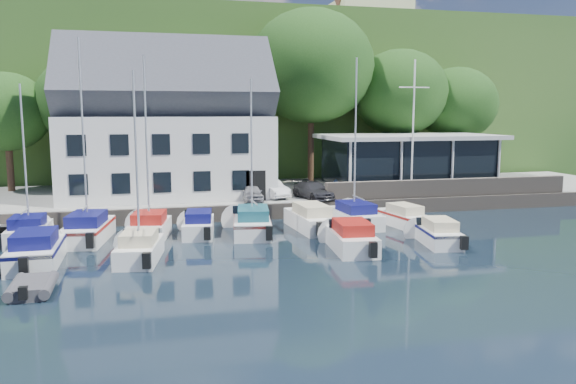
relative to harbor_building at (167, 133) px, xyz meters
name	(u,v)px	position (x,y,z in m)	size (l,w,h in m)	color
ground	(338,263)	(7.00, -16.50, -5.35)	(180.00, 180.00, 0.00)	black
quay	(264,196)	(7.00, 1.00, -4.85)	(60.00, 13.00, 1.00)	gray
quay_face	(283,211)	(7.00, -5.50, -4.85)	(60.00, 0.30, 1.00)	#60564D
hillside	(206,104)	(7.00, 45.50, 2.65)	(160.00, 75.00, 16.00)	#274B1C
field_patch	(249,55)	(15.00, 53.50, 10.80)	(50.00, 30.00, 0.30)	#5E6633
farmhouse	(370,16)	(29.00, 35.50, 14.75)	(10.40, 7.00, 8.20)	beige
harbor_building	(167,133)	(0.00, 0.00, 0.00)	(14.40, 8.20, 8.70)	silver
club_pavilion	(408,161)	(18.00, -0.50, -2.30)	(13.20, 7.20, 4.10)	black
seawall	(450,188)	(19.00, -5.10, -3.75)	(18.00, 0.50, 1.20)	#60564D
car_silver	(251,193)	(5.20, -3.99, -3.81)	(1.29, 3.19, 1.09)	#A3A3A7
car_white	(270,188)	(6.71, -2.70, -3.73)	(1.31, 3.74, 1.23)	silver
car_dgrey	(313,190)	(9.46, -3.94, -3.78)	(1.59, 3.92, 1.14)	#2A292E
car_blue	(357,185)	(13.07, -2.70, -3.68)	(1.56, 3.94, 1.35)	#2D488A
flagpole	(413,129)	(16.54, -4.17, 0.33)	(2.24, 0.20, 9.35)	silver
tree_0	(8,132)	(-11.31, 4.85, 0.00)	(6.36, 6.36, 8.70)	#173710
tree_1	(86,124)	(-5.85, 4.90, 0.60)	(7.24, 7.24, 9.90)	#173710
tree_2	(199,115)	(2.70, 5.99, 1.24)	(8.18, 8.18, 11.18)	#173710
tree_3	(311,96)	(11.93, 5.40, 2.77)	(10.41, 10.41, 14.23)	#173710
tree_4	(399,115)	(19.73, 5.03, 1.22)	(8.15, 8.15, 11.14)	#173710
tree_5	(456,123)	(25.18, 5.10, 0.52)	(7.13, 7.13, 9.74)	#173710
boat_r1_0	(24,158)	(-7.47, -8.82, -0.90)	(2.06, 5.51, 8.89)	white
boat_r1_1	(84,151)	(-4.51, -9.22, -0.57)	(2.12, 6.81, 9.56)	white
boat_r1_2	(147,156)	(-1.34, -9.14, -0.91)	(2.11, 5.35, 8.89)	white
boat_r1_3	(199,223)	(1.32, -9.11, -4.65)	(1.75, 5.56, 1.40)	white
boat_r1_4	(251,150)	(4.28, -9.49, -0.62)	(2.16, 7.10, 9.46)	white
boat_r1_5	(310,216)	(7.79, -9.11, -4.58)	(1.96, 6.88, 1.54)	white
boat_r1_6	(355,151)	(10.63, -8.73, -0.83)	(2.17, 6.53, 9.05)	white
boat_r1_7	(403,215)	(13.48, -9.42, -4.68)	(1.69, 5.66, 1.34)	white
boat_r2_0	(36,247)	(-6.23, -13.59, -4.56)	(2.18, 6.49, 1.58)	white
boat_r2_1	(137,167)	(-1.76, -13.99, -1.00)	(1.89, 5.55, 8.70)	white
boat_r2_3	(351,235)	(8.39, -14.31, -4.60)	(2.02, 6.28, 1.50)	white
boat_r2_4	(438,231)	(13.20, -14.19, -4.67)	(1.70, 5.38, 1.37)	white
dinghy_1	(32,285)	(-5.63, -17.86, -5.03)	(1.67, 2.78, 0.65)	#37373C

